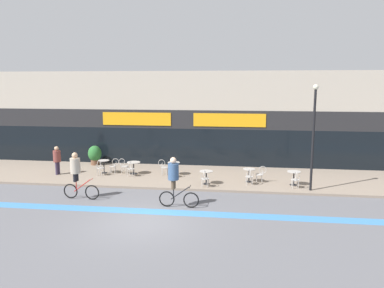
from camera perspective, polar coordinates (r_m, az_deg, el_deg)
The scene contains 25 objects.
ground_plane at distance 15.30m, azimuth -7.49°, elevation -11.69°, with size 120.00×120.00×0.00m, color #5B5B60.
sidewalk_slab at distance 22.04m, azimuth -2.59°, elevation -4.88°, with size 40.00×5.50×0.12m, color gray.
storefront_facade at distance 26.13m, azimuth -0.81°, elevation 4.11°, with size 40.00×4.06×6.20m.
bike_lane_stripe at distance 16.40m, azimuth -6.37°, elevation -10.18°, with size 36.00×0.70×0.01m, color #3D7AB7.
bistro_table_0 at distance 22.95m, azimuth -13.28°, elevation -2.99°, with size 0.65×0.65×0.78m.
bistro_table_1 at distance 22.40m, azimuth -8.89°, elevation -3.23°, with size 0.79×0.79×0.72m.
bistro_table_2 at distance 21.90m, azimuth -2.79°, elevation -3.35°, with size 0.71×0.71×0.76m.
bistro_table_3 at distance 19.95m, azimuth 2.18°, elevation -4.70°, with size 0.71×0.71×0.72m.
bistro_table_4 at distance 20.60m, azimuth 8.69°, elevation -4.33°, with size 0.66×0.66×0.73m.
bistro_table_5 at distance 20.45m, azimuth 15.25°, elevation -4.63°, with size 0.70×0.70×0.74m.
cafe_chair_0_near at distance 22.40m, azimuth -13.87°, elevation -3.40°, with size 0.45×0.60×0.90m.
cafe_chair_0_side at distance 22.76m, azimuth -11.80°, elevation -3.12°, with size 0.60×0.45×0.90m.
cafe_chair_1_near at distance 21.82m, azimuth -9.37°, elevation -3.58°, with size 0.45×0.60×0.90m.
cafe_chair_1_side at distance 22.59m, azimuth -10.40°, elevation -3.17°, with size 0.60×0.45×0.90m.
cafe_chair_2_near at distance 21.31m, azimuth -3.12°, elevation -3.78°, with size 0.45×0.60×0.90m.
cafe_chair_2_side at distance 22.02m, azimuth -4.39°, elevation -3.36°, with size 0.59×0.42×0.90m.
cafe_chair_3_near at distance 19.34m, azimuth 1.97°, elevation -5.13°, with size 0.45×0.60×0.90m.
cafe_chair_4_near at distance 19.99m, azimuth 8.75°, elevation -4.76°, with size 0.45×0.60×0.90m.
cafe_chair_4_side at distance 20.63m, azimuth 10.43°, elevation -4.37°, with size 0.59×0.42×0.90m.
cafe_chair_5_near at distance 19.85m, azimuth 15.51°, elevation -5.10°, with size 0.44×0.59×0.90m.
planter_pot at distance 25.40m, azimuth -14.59°, elevation -1.57°, with size 0.87×0.87×1.27m.
lamp_post at distance 19.27m, azimuth 18.03°, elevation 1.98°, with size 0.26×0.26×5.27m.
cyclist_0 at distance 18.48m, azimuth -17.17°, elevation -4.08°, with size 1.82×0.54×2.24m.
cyclist_1 at distance 16.52m, azimuth -2.67°, elevation -5.19°, with size 1.80×0.50×2.25m.
pedestrian_near_end at distance 23.31m, azimuth -19.88°, elevation -1.99°, with size 0.52×0.52×1.68m.
Camera 1 is at (3.81, -13.77, 5.47)m, focal length 35.00 mm.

